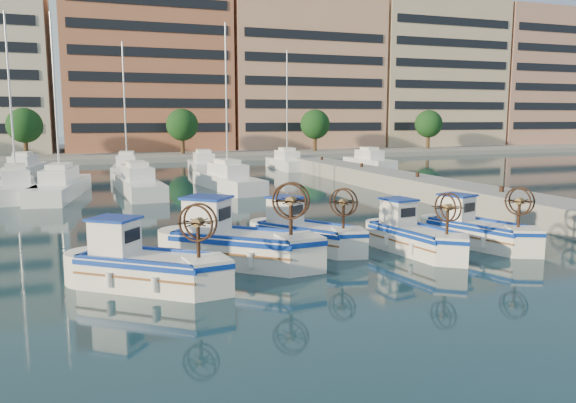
% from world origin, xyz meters
% --- Properties ---
extents(ground, '(300.00, 300.00, 0.00)m').
position_xyz_m(ground, '(0.00, 0.00, 0.00)').
color(ground, '#1A3845').
rests_on(ground, ground).
extents(quay, '(3.00, 60.00, 1.20)m').
position_xyz_m(quay, '(13.00, 8.00, 0.60)').
color(quay, gray).
rests_on(quay, ground).
extents(waterfront, '(180.00, 40.00, 25.60)m').
position_xyz_m(waterfront, '(9.23, 65.04, 11.10)').
color(waterfront, gray).
rests_on(waterfront, ground).
extents(yacht_marina, '(39.33, 23.67, 11.50)m').
position_xyz_m(yacht_marina, '(-3.03, 27.18, 0.53)').
color(yacht_marina, white).
rests_on(yacht_marina, ground).
extents(fishing_boat_a, '(4.24, 3.83, 2.64)m').
position_xyz_m(fishing_boat_a, '(-5.93, -0.96, 0.73)').
color(fishing_boat_a, white).
rests_on(fishing_boat_a, ground).
extents(fishing_boat_b, '(4.68, 4.38, 2.95)m').
position_xyz_m(fishing_boat_b, '(-2.69, 0.73, 0.81)').
color(fishing_boat_b, white).
rests_on(fishing_boat_b, ground).
extents(fishing_boat_c, '(3.50, 4.08, 2.50)m').
position_xyz_m(fishing_boat_c, '(0.39, 2.11, 0.69)').
color(fishing_boat_c, white).
rests_on(fishing_boat_c, ground).
extents(fishing_boat_d, '(2.21, 4.05, 2.46)m').
position_xyz_m(fishing_boat_d, '(4.07, 0.23, 0.68)').
color(fishing_boat_d, white).
rests_on(fishing_boat_d, ground).
extents(fishing_boat_e, '(2.84, 4.16, 2.51)m').
position_xyz_m(fishing_boat_e, '(6.98, 0.31, 0.69)').
color(fishing_boat_e, white).
rests_on(fishing_boat_e, ground).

